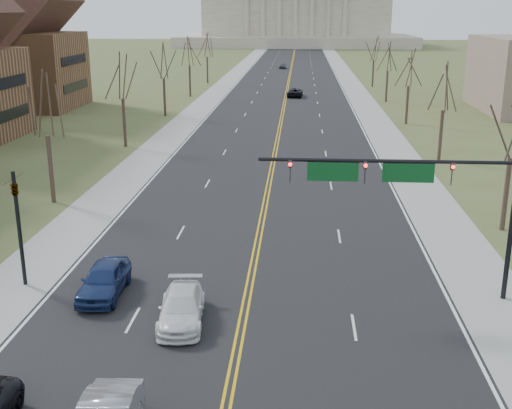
# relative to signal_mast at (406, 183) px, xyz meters

# --- Properties ---
(road) EXTENTS (20.00, 380.00, 0.01)m
(road) POSITION_rel_signal_mast_xyz_m (-7.45, 96.50, -5.76)
(road) COLOR black
(road) RESTS_ON ground
(cross_road) EXTENTS (120.00, 14.00, 0.01)m
(cross_road) POSITION_rel_signal_mast_xyz_m (-7.45, -7.50, -5.76)
(cross_road) COLOR black
(cross_road) RESTS_ON ground
(sidewalk_left) EXTENTS (4.00, 380.00, 0.03)m
(sidewalk_left) POSITION_rel_signal_mast_xyz_m (-19.45, 96.50, -5.75)
(sidewalk_left) COLOR gray
(sidewalk_left) RESTS_ON ground
(sidewalk_right) EXTENTS (4.00, 380.00, 0.03)m
(sidewalk_right) POSITION_rel_signal_mast_xyz_m (4.55, 96.50, -5.75)
(sidewalk_right) COLOR gray
(sidewalk_right) RESTS_ON ground
(center_line) EXTENTS (0.42, 380.00, 0.01)m
(center_line) POSITION_rel_signal_mast_xyz_m (-7.45, 96.50, -5.75)
(center_line) COLOR gold
(center_line) RESTS_ON road
(edge_line_left) EXTENTS (0.15, 380.00, 0.01)m
(edge_line_left) POSITION_rel_signal_mast_xyz_m (-17.25, 96.50, -5.75)
(edge_line_left) COLOR silver
(edge_line_left) RESTS_ON road
(edge_line_right) EXTENTS (0.15, 380.00, 0.01)m
(edge_line_right) POSITION_rel_signal_mast_xyz_m (2.35, 96.50, -5.75)
(edge_line_right) COLOR silver
(edge_line_right) RESTS_ON road
(capitol) EXTENTS (90.00, 60.00, 50.00)m
(capitol) POSITION_rel_signal_mast_xyz_m (-7.45, 236.41, 8.44)
(capitol) COLOR beige
(capitol) RESTS_ON ground
(signal_mast) EXTENTS (12.12, 0.44, 7.20)m
(signal_mast) POSITION_rel_signal_mast_xyz_m (0.00, 0.00, 0.00)
(signal_mast) COLOR black
(signal_mast) RESTS_ON ground
(signal_left) EXTENTS (0.32, 0.36, 6.00)m
(signal_left) POSITION_rel_signal_mast_xyz_m (-18.95, 0.00, -2.05)
(signal_left) COLOR black
(signal_left) RESTS_ON ground
(tree_l_0) EXTENTS (3.96, 3.96, 9.00)m
(tree_l_0) POSITION_rel_signal_mast_xyz_m (-22.95, 14.50, 1.18)
(tree_l_0) COLOR #372821
(tree_l_0) RESTS_ON ground
(tree_r_1) EXTENTS (3.74, 3.74, 8.50)m
(tree_r_1) POSITION_rel_signal_mast_xyz_m (8.05, 30.50, 0.79)
(tree_r_1) COLOR #372821
(tree_r_1) RESTS_ON ground
(tree_l_1) EXTENTS (3.96, 3.96, 9.00)m
(tree_l_1) POSITION_rel_signal_mast_xyz_m (-22.95, 34.50, 1.18)
(tree_l_1) COLOR #372821
(tree_l_1) RESTS_ON ground
(tree_r_2) EXTENTS (3.74, 3.74, 8.50)m
(tree_r_2) POSITION_rel_signal_mast_xyz_m (8.05, 50.50, 0.79)
(tree_r_2) COLOR #372821
(tree_r_2) RESTS_ON ground
(tree_l_2) EXTENTS (3.96, 3.96, 9.00)m
(tree_l_2) POSITION_rel_signal_mast_xyz_m (-22.95, 54.50, 1.18)
(tree_l_2) COLOR #372821
(tree_l_2) RESTS_ON ground
(tree_r_3) EXTENTS (3.74, 3.74, 8.50)m
(tree_r_3) POSITION_rel_signal_mast_xyz_m (8.05, 70.50, 0.79)
(tree_r_3) COLOR #372821
(tree_r_3) RESTS_ON ground
(tree_l_3) EXTENTS (3.96, 3.96, 9.00)m
(tree_l_3) POSITION_rel_signal_mast_xyz_m (-22.95, 74.50, 1.18)
(tree_l_3) COLOR #372821
(tree_l_3) RESTS_ON ground
(tree_r_4) EXTENTS (3.74, 3.74, 8.50)m
(tree_r_4) POSITION_rel_signal_mast_xyz_m (8.05, 90.50, 0.79)
(tree_r_4) COLOR #372821
(tree_r_4) RESTS_ON ground
(tree_l_4) EXTENTS (3.96, 3.96, 9.00)m
(tree_l_4) POSITION_rel_signal_mast_xyz_m (-22.95, 94.50, 1.18)
(tree_l_4) COLOR #372821
(tree_l_4) RESTS_ON ground
(bldg_left_far) EXTENTS (17.10, 14.28, 23.25)m
(bldg_left_far) POSITION_rel_signal_mast_xyz_m (-45.44, 60.50, 3.78)
(bldg_left_far) COLOR brown
(bldg_left_far) RESTS_ON ground
(car_sb_inner_second) EXTENTS (2.38, 4.94, 1.39)m
(car_sb_inner_second) POSITION_rel_signal_mast_xyz_m (-10.17, -3.51, -5.06)
(car_sb_inner_second) COLOR white
(car_sb_inner_second) RESTS_ON road
(car_sb_outer_second) EXTENTS (1.99, 4.77, 1.61)m
(car_sb_outer_second) POSITION_rel_signal_mast_xyz_m (-14.50, -0.93, -4.94)
(car_sb_outer_second) COLOR navy
(car_sb_outer_second) RESTS_ON road
(car_far_nb) EXTENTS (2.60, 5.20, 1.41)m
(car_far_nb) POSITION_rel_signal_mast_xyz_m (-5.96, 75.51, -5.04)
(car_far_nb) COLOR black
(car_far_nb) RESTS_ON road
(car_far_sb) EXTENTS (1.64, 3.92, 1.33)m
(car_far_sb) POSITION_rel_signal_mast_xyz_m (-9.54, 127.69, -5.09)
(car_far_sb) COLOR #47494E
(car_far_sb) RESTS_ON road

